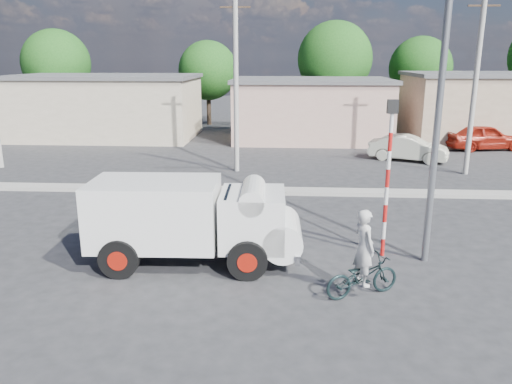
# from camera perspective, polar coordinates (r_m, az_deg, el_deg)

# --- Properties ---
(ground_plane) EXTENTS (120.00, 120.00, 0.00)m
(ground_plane) POSITION_cam_1_polar(r_m,az_deg,el_deg) (13.07, 1.30, -9.41)
(ground_plane) COLOR #2B2B2D
(ground_plane) RESTS_ON ground
(median) EXTENTS (40.00, 0.80, 0.16)m
(median) POSITION_cam_1_polar(r_m,az_deg,el_deg) (20.58, 2.22, 0.12)
(median) COLOR #99968E
(median) RESTS_ON ground
(truck) EXTENTS (5.63, 2.39, 2.30)m
(truck) POSITION_cam_1_polar(r_m,az_deg,el_deg) (13.38, -6.94, -3.05)
(truck) COLOR black
(truck) RESTS_ON ground
(bicycle) EXTENTS (1.97, 1.36, 0.98)m
(bicycle) POSITION_cam_1_polar(r_m,az_deg,el_deg) (12.06, 12.04, -9.40)
(bicycle) COLOR black
(bicycle) RESTS_ON ground
(cyclist) EXTENTS (0.67, 0.79, 1.82)m
(cyclist) POSITION_cam_1_polar(r_m,az_deg,el_deg) (11.89, 12.15, -7.56)
(cyclist) COLOR silver
(cyclist) RESTS_ON ground
(car_cream) EXTENTS (4.35, 2.81, 1.36)m
(car_cream) POSITION_cam_1_polar(r_m,az_deg,el_deg) (28.13, 17.00, 4.82)
(car_cream) COLOR beige
(car_cream) RESTS_ON ground
(car_red) EXTENTS (4.81, 2.64, 1.55)m
(car_red) POSITION_cam_1_polar(r_m,az_deg,el_deg) (33.08, 24.60, 5.76)
(car_red) COLOR maroon
(car_red) RESTS_ON ground
(traffic_pole) EXTENTS (0.28, 0.18, 4.36)m
(traffic_pole) POSITION_cam_1_polar(r_m,az_deg,el_deg) (13.94, 14.90, 2.91)
(traffic_pole) COLOR red
(traffic_pole) RESTS_ON ground
(streetlight) EXTENTS (2.34, 0.22, 9.00)m
(streetlight) POSITION_cam_1_polar(r_m,az_deg,el_deg) (13.58, 19.81, 12.31)
(streetlight) COLOR slate
(streetlight) RESTS_ON ground
(building_row) EXTENTS (37.80, 7.30, 4.44)m
(building_row) POSITION_cam_1_polar(r_m,az_deg,el_deg) (34.03, 4.75, 9.62)
(building_row) COLOR #BDAE8F
(building_row) RESTS_ON ground
(tree_row) EXTENTS (51.24, 7.43, 8.42)m
(tree_row) POSITION_cam_1_polar(r_m,az_deg,el_deg) (41.00, 13.87, 14.15)
(tree_row) COLOR #38281E
(tree_row) RESTS_ON ground
(utility_poles) EXTENTS (35.40, 0.24, 8.00)m
(utility_poles) POSITION_cam_1_polar(r_m,az_deg,el_deg) (24.07, 10.50, 11.72)
(utility_poles) COLOR #99968E
(utility_poles) RESTS_ON ground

